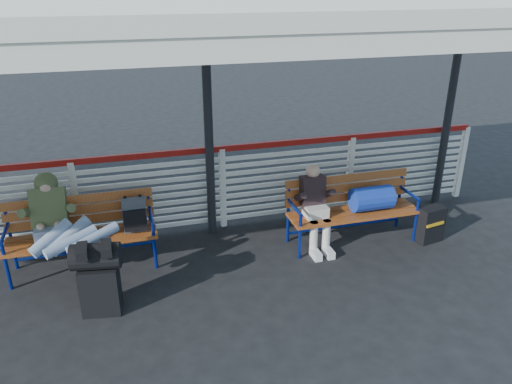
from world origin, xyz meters
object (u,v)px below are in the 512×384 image
object	(u,v)px
companion_person	(315,207)
bench_right	(361,201)
bench_left	(94,224)
suitcase_side	(430,224)
luggage_stack	(99,276)
traveler_man	(65,230)

from	to	relation	value
companion_person	bench_right	bearing A→B (deg)	0.83
bench_left	suitcase_side	size ratio (longest dim) A/B	3.55
luggage_stack	bench_left	world-z (taller)	bench_left
companion_person	traveler_man	bearing A→B (deg)	-179.18
luggage_stack	companion_person	size ratio (longest dim) A/B	0.74
bench_left	traveler_man	distance (m)	0.48
luggage_stack	traveler_man	xyz separation A→B (m)	(-0.35, 0.69, 0.25)
bench_right	suitcase_side	size ratio (longest dim) A/B	3.55
bench_left	suitcase_side	bearing A→B (deg)	-7.78
luggage_stack	suitcase_side	distance (m)	4.41
traveler_man	luggage_stack	bearing A→B (deg)	-63.30
luggage_stack	companion_person	world-z (taller)	companion_person
companion_person	luggage_stack	bearing A→B (deg)	-165.27
traveler_man	companion_person	world-z (taller)	traveler_man
companion_person	suitcase_side	size ratio (longest dim) A/B	2.26
bench_left	companion_person	world-z (taller)	companion_person
luggage_stack	bench_right	xyz separation A→B (m)	(3.45, 0.74, 0.13)
bench_left	companion_person	size ratio (longest dim) A/B	1.57
traveler_man	companion_person	bearing A→B (deg)	0.82
traveler_man	suitcase_side	world-z (taller)	traveler_man
luggage_stack	traveler_man	distance (m)	0.81
bench_left	suitcase_side	world-z (taller)	bench_left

